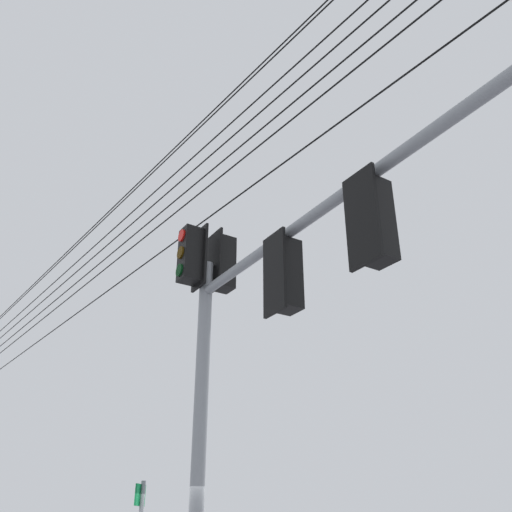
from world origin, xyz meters
name	(u,v)px	position (x,y,z in m)	size (l,w,h in m)	color
signal_mast_assembly	(245,314)	(-2.06, -0.90, 4.55)	(5.28, 2.82, 6.36)	gray
overhead_wire_span	(172,189)	(0.23, 0.30, 7.89)	(26.63, 15.43, 2.45)	black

